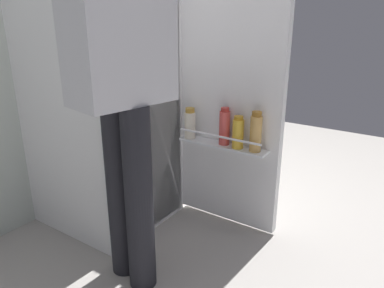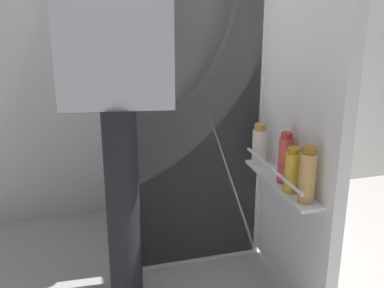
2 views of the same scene
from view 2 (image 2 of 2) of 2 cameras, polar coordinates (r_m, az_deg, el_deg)
The scene contains 2 objects.
refrigerator at distance 2.29m, azimuth -0.95°, elevation 9.11°, with size 0.66×1.25×1.74m.
person at distance 1.75m, azimuth -8.36°, elevation 9.79°, with size 0.54×0.75×1.65m.
Camera 2 is at (-0.56, -1.65, 1.27)m, focal length 46.36 mm.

